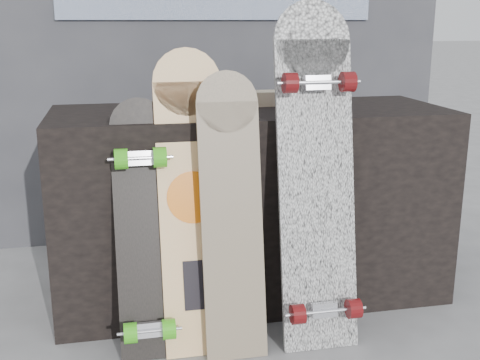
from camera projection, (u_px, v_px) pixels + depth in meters
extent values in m
plane|color=slate|center=(281.00, 350.00, 2.17)|extent=(60.00, 60.00, 0.00)
cube|color=black|center=(251.00, 204.00, 2.54)|extent=(1.60, 0.60, 0.80)
cube|color=#37373D|center=(216.00, 30.00, 3.16)|extent=(2.40, 0.20, 2.20)
cube|color=#5D3670|center=(178.00, 99.00, 2.34)|extent=(0.18, 0.12, 0.10)
cube|color=#5D3670|center=(309.00, 95.00, 2.40)|extent=(0.14, 0.14, 0.12)
cube|color=#D1B78C|center=(274.00, 98.00, 2.54)|extent=(0.22, 0.10, 0.06)
cube|color=beige|center=(194.00, 219.00, 2.12)|extent=(0.24, 0.25, 0.94)
cylinder|color=beige|center=(187.00, 82.00, 2.11)|extent=(0.24, 0.07, 0.24)
cylinder|color=orange|center=(193.00, 197.00, 2.11)|extent=(0.18, 0.05, 0.18)
cube|color=black|center=(197.00, 285.00, 2.12)|extent=(0.10, 0.05, 0.17)
cube|color=#C7AC88|center=(232.00, 232.00, 2.08)|extent=(0.22, 0.19, 0.88)
cylinder|color=#C7AC88|center=(227.00, 102.00, 2.05)|extent=(0.22, 0.06, 0.21)
cube|color=white|center=(317.00, 197.00, 2.13)|extent=(0.28, 0.23, 1.09)
cylinder|color=white|center=(312.00, 39.00, 2.09)|extent=(0.28, 0.07, 0.27)
cube|color=silver|center=(324.00, 310.00, 2.12)|extent=(0.09, 0.04, 0.05)
cylinder|color=#550C0E|center=(298.00, 314.00, 2.08)|extent=(0.05, 0.07, 0.07)
cylinder|color=#550C0E|center=(354.00, 309.00, 2.12)|extent=(0.04, 0.07, 0.07)
cube|color=silver|center=(317.00, 83.00, 2.06)|extent=(0.09, 0.04, 0.05)
cylinder|color=#550C0E|center=(290.00, 83.00, 2.02)|extent=(0.05, 0.07, 0.07)
cylinder|color=#550C0E|center=(348.00, 82.00, 2.06)|extent=(0.04, 0.07, 0.07)
cube|color=black|center=(144.00, 243.00, 2.10)|extent=(0.20, 0.22, 0.80)
cylinder|color=black|center=(138.00, 126.00, 2.10)|extent=(0.20, 0.06, 0.20)
cube|color=silver|center=(150.00, 330.00, 2.06)|extent=(0.09, 0.04, 0.06)
cylinder|color=green|center=(130.00, 333.00, 2.03)|extent=(0.04, 0.07, 0.07)
cylinder|color=green|center=(169.00, 329.00, 2.05)|extent=(0.05, 0.07, 0.07)
cube|color=silver|center=(140.00, 158.00, 2.06)|extent=(0.09, 0.04, 0.06)
cylinder|color=green|center=(121.00, 159.00, 2.02)|extent=(0.04, 0.07, 0.07)
cylinder|color=green|center=(160.00, 157.00, 2.05)|extent=(0.05, 0.07, 0.07)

